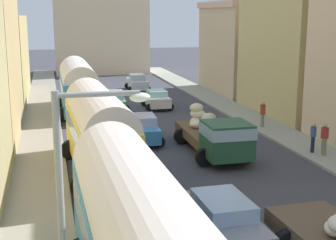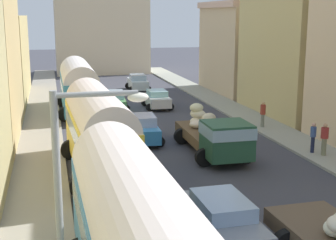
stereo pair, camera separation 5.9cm
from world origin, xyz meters
name	(u,v)px [view 2 (the right image)]	position (x,y,z in m)	size (l,w,h in m)	color
ground_plane	(154,127)	(0.00, 27.00, 0.00)	(154.00, 154.00, 0.00)	#3D3D46
sidewalk_left	(42,132)	(-7.25, 27.00, 0.07)	(2.50, 70.00, 0.14)	gray
sidewalk_right	(255,120)	(7.25, 27.00, 0.07)	(2.50, 70.00, 0.14)	#98998B
building_right_2	(293,33)	(10.69, 28.57, 5.99)	(4.39, 10.05, 11.99)	tan
building_right_3	(240,47)	(11.01, 39.31, 4.27)	(5.52, 9.87, 8.50)	tan
distant_church	(101,14)	(0.00, 58.34, 7.45)	(11.43, 6.48, 21.19)	beige
parked_bus_1	(98,128)	(-4.53, 18.01, 2.22)	(3.39, 9.07, 4.00)	yellow
parked_bus_2	(78,84)	(-4.52, 32.95, 2.16)	(3.36, 9.44, 3.95)	teal
cargo_truck_1	(216,135)	(1.68, 19.42, 1.18)	(3.11, 7.28, 2.26)	#244E35
car_0	(157,99)	(1.62, 33.27, 0.74)	(2.25, 3.64, 1.45)	silver
car_1	(138,82)	(1.77, 42.76, 0.79)	(2.28, 4.18, 1.57)	silver
car_2	(222,221)	(-1.42, 9.96, 0.81)	(2.36, 4.35, 1.60)	gray
car_3	(142,129)	(-1.53, 23.13, 0.81)	(2.40, 3.75, 1.63)	#3485CD
car_4	(114,100)	(-1.77, 33.41, 0.75)	(2.34, 3.81, 1.50)	#549352
pedestrian_0	(324,138)	(7.07, 17.89, 1.04)	(0.47, 0.47, 1.84)	#737257
pedestrian_1	(263,113)	(6.74, 24.67, 1.04)	(0.45, 0.45, 1.81)	slate
pedestrian_2	(313,136)	(6.75, 18.46, 1.02)	(0.41, 0.41, 1.75)	#1B1F3A
streetlamp_near	(74,197)	(-6.19, 6.02, 3.56)	(2.00, 0.28, 5.82)	gray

